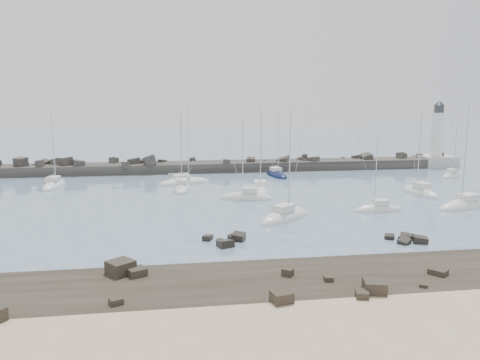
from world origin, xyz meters
The scene contains 17 objects.
ground centered at (0.00, 0.00, 0.00)m, with size 400.00×400.00×0.00m, color slate.
rock_shelf centered at (0.00, -22.01, 0.02)m, with size 140.00×12.00×2.06m.
rock_cluster_near centered at (-3.39, -9.23, 0.15)m, with size 4.55×5.05×1.40m.
rock_cluster_far centered at (14.60, -11.69, 0.06)m, with size 3.98×3.29×1.42m.
breakwater centered at (-7.75, 38.00, 0.31)m, with size 115.00×6.94×5.28m.
lighthouse centered at (47.00, 38.00, 3.09)m, with size 7.00×7.00×14.60m.
sailboat_1 centered at (-28.12, 24.84, 0.15)m, with size 3.35×9.00×14.01m.
sailboat_3 centered at (-7.49, 19.05, 0.15)m, with size 3.22×8.61×13.51m.
sailboat_4 centered at (-6.90, 24.39, 0.13)m, with size 9.45×5.47×14.16m.
sailboat_5 centered at (1.59, 10.43, 0.15)m, with size 7.87×3.86×12.20m.
sailboat_6 centered at (4.35, 14.83, 0.15)m, with size 3.99×9.06×13.95m.
sailboat_7 centered at (4.32, -1.25, 0.15)m, with size 8.47×7.83×14.07m.
sailboat_8 centered at (10.35, 29.98, 0.14)m, with size 3.74×8.34×12.80m.
sailboat_9 centered at (17.05, 0.87, 0.14)m, with size 6.55×2.20×10.48m.
sailboat_10 centered at (28.02, 10.37, 0.16)m, with size 3.54×8.55×13.35m.
sailboat_11 centered at (29.35, 1.22, 0.15)m, with size 9.59×5.75×14.52m.
sailboat_12 centered at (42.37, 24.51, 0.14)m, with size 6.51×5.26×10.45m.
Camera 1 is at (-8.95, -54.18, 14.08)m, focal length 35.00 mm.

